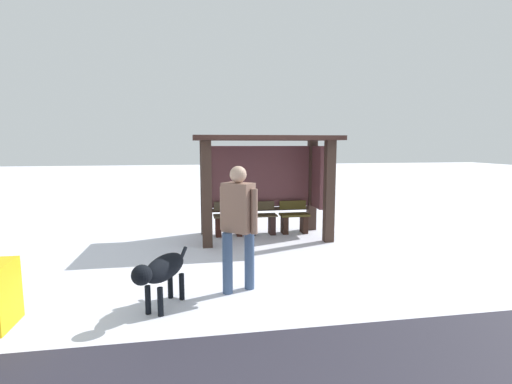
# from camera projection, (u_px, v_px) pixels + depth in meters

# --- Properties ---
(ground_plane) EXTENTS (60.00, 60.00, 0.00)m
(ground_plane) POSITION_uv_depth(u_px,v_px,m) (264.00, 237.00, 8.29)
(ground_plane) COLOR white
(bus_shelter) EXTENTS (3.05, 1.66, 2.23)m
(bus_shelter) POSITION_uv_depth(u_px,v_px,m) (267.00, 165.00, 8.25)
(bus_shelter) COLOR #37261F
(bus_shelter) RESTS_ON ground
(bench_left_inside) EXTENTS (0.67, 0.37, 0.76)m
(bench_left_inside) POSITION_uv_depth(u_px,v_px,m) (228.00, 222.00, 8.41)
(bench_left_inside) COLOR #453A29
(bench_left_inside) RESTS_ON ground
(bench_center_inside) EXTENTS (0.67, 0.37, 0.74)m
(bench_center_inside) POSITION_uv_depth(u_px,v_px,m) (262.00, 221.00, 8.54)
(bench_center_inside) COLOR #423521
(bench_center_inside) RESTS_ON ground
(bench_right_inside) EXTENTS (0.67, 0.36, 0.74)m
(bench_right_inside) POSITION_uv_depth(u_px,v_px,m) (294.00, 220.00, 8.67)
(bench_right_inside) COLOR #473E18
(bench_right_inside) RESTS_ON ground
(person_walking) EXTENTS (0.52, 0.46, 1.76)m
(person_walking) POSITION_uv_depth(u_px,v_px,m) (238.00, 219.00, 5.14)
(person_walking) COLOR #866353
(person_walking) RESTS_ON ground
(dog) EXTENTS (0.66, 1.03, 0.70)m
(dog) POSITION_uv_depth(u_px,v_px,m) (162.00, 270.00, 4.64)
(dog) COLOR black
(dog) RESTS_ON ground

